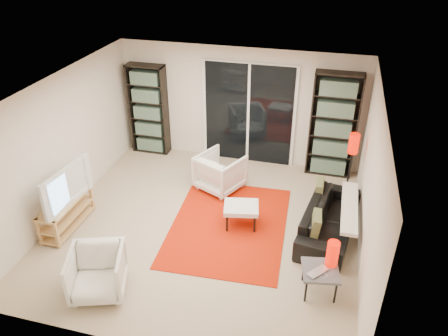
{
  "coord_description": "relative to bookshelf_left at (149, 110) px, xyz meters",
  "views": [
    {
      "loc": [
        1.81,
        -5.64,
        4.56
      ],
      "look_at": [
        0.25,
        0.3,
        1.0
      ],
      "focal_mm": 35.0,
      "sensor_mm": 36.0,
      "label": 1
    }
  ],
  "objects": [
    {
      "name": "ceiling",
      "position": [
        1.95,
        -2.33,
        1.42
      ],
      "size": [
        5.0,
        5.0,
        0.02
      ],
      "primitive_type": "cube",
      "color": "white",
      "rests_on": "wall_back"
    },
    {
      "name": "tv",
      "position": [
        -0.25,
        -2.93,
        -0.15
      ],
      "size": [
        0.28,
        1.14,
        0.65
      ],
      "primitive_type": "imported",
      "rotation": [
        0.0,
        0.0,
        1.45
      ],
      "color": "black",
      "rests_on": "tv_stand"
    },
    {
      "name": "floor",
      "position": [
        1.95,
        -2.33,
        -0.98
      ],
      "size": [
        5.0,
        5.0,
        0.0
      ],
      "primitive_type": "plane",
      "color": "tan",
      "rests_on": "ground"
    },
    {
      "name": "bookshelf_right",
      "position": [
        3.85,
        -0.0,
        0.07
      ],
      "size": [
        0.9,
        0.3,
        2.1
      ],
      "color": "black",
      "rests_on": "ground"
    },
    {
      "name": "sliding_door",
      "position": [
        2.15,
        0.13,
        0.07
      ],
      "size": [
        1.92,
        0.08,
        2.16
      ],
      "color": "white",
      "rests_on": "ground"
    },
    {
      "name": "table_lamp",
      "position": [
        4.03,
        -3.21,
        -0.39
      ],
      "size": [
        0.17,
        0.17,
        0.38
      ],
      "primitive_type": "cylinder",
      "color": "red",
      "rests_on": "side_table"
    },
    {
      "name": "wall_right",
      "position": [
        4.45,
        -2.33,
        0.22
      ],
      "size": [
        0.02,
        5.0,
        2.4
      ],
      "primitive_type": "cube",
      "color": "beige",
      "rests_on": "ground"
    },
    {
      "name": "bookshelf_left",
      "position": [
        0.0,
        0.0,
        0.0
      ],
      "size": [
        0.8,
        0.3,
        1.95
      ],
      "color": "black",
      "rests_on": "ground"
    },
    {
      "name": "floor_lamp",
      "position": [
        4.22,
        -0.89,
        0.03
      ],
      "size": [
        0.2,
        0.2,
        1.33
      ],
      "color": "black",
      "rests_on": "floor"
    },
    {
      "name": "laptop",
      "position": [
        3.9,
        -3.46,
        -0.56
      ],
      "size": [
        0.36,
        0.37,
        0.03
      ],
      "primitive_type": "imported",
      "rotation": [
        0.0,
        0.0,
        0.89
      ],
      "color": "silver",
      "rests_on": "side_table"
    },
    {
      "name": "wall_back",
      "position": [
        1.95,
        0.17,
        0.22
      ],
      "size": [
        5.0,
        0.02,
        2.4
      ],
      "primitive_type": "cube",
      "color": "beige",
      "rests_on": "ground"
    },
    {
      "name": "rug",
      "position": [
        2.34,
        -2.23,
        -0.97
      ],
      "size": [
        2.03,
        2.66,
        0.01
      ],
      "primitive_type": "cube",
      "rotation": [
        0.0,
        0.0,
        0.05
      ],
      "color": "#BA1C04",
      "rests_on": "floor"
    },
    {
      "name": "wall_left",
      "position": [
        -0.55,
        -2.33,
        0.22
      ],
      "size": [
        0.02,
        5.0,
        2.4
      ],
      "primitive_type": "cube",
      "color": "beige",
      "rests_on": "ground"
    },
    {
      "name": "armchair_front",
      "position": [
        0.96,
        -4.13,
        -0.64
      ],
      "size": [
        0.92,
        0.94,
        0.68
      ],
      "primitive_type": "imported",
      "rotation": [
        0.0,
        0.0,
        0.33
      ],
      "color": "silver",
      "rests_on": "floor"
    },
    {
      "name": "side_table",
      "position": [
        3.91,
        -3.36,
        -0.62
      ],
      "size": [
        0.57,
        0.57,
        0.4
      ],
      "color": "#504F55",
      "rests_on": "floor"
    },
    {
      "name": "sofa",
      "position": [
        3.98,
        -1.99,
        -0.7
      ],
      "size": [
        1.01,
        1.97,
        0.55
      ],
      "primitive_type": "imported",
      "rotation": [
        0.0,
        0.0,
        1.42
      ],
      "color": "black",
      "rests_on": "floor"
    },
    {
      "name": "tv_stand",
      "position": [
        -0.27,
        -2.93,
        -0.71
      ],
      "size": [
        0.37,
        1.15,
        0.5
      ],
      "color": "tan",
      "rests_on": "floor"
    },
    {
      "name": "armchair_back",
      "position": [
        1.89,
        -1.12,
        -0.62
      ],
      "size": [
        1.02,
        1.03,
        0.71
      ],
      "primitive_type": "imported",
      "rotation": [
        0.0,
        0.0,
        2.71
      ],
      "color": "silver",
      "rests_on": "floor"
    },
    {
      "name": "ottoman",
      "position": [
        2.53,
        -2.16,
        -0.63
      ],
      "size": [
        0.65,
        0.57,
        0.4
      ],
      "color": "silver",
      "rests_on": "floor"
    },
    {
      "name": "wall_front",
      "position": [
        1.95,
        -4.83,
        0.22
      ],
      "size": [
        5.0,
        0.02,
        2.4
      ],
      "primitive_type": "cube",
      "color": "beige",
      "rests_on": "ground"
    }
  ]
}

